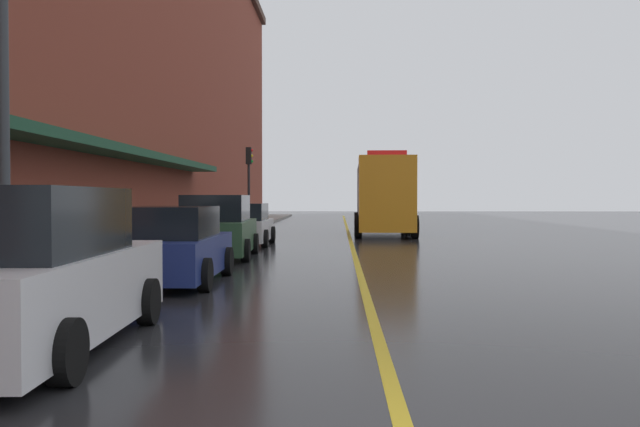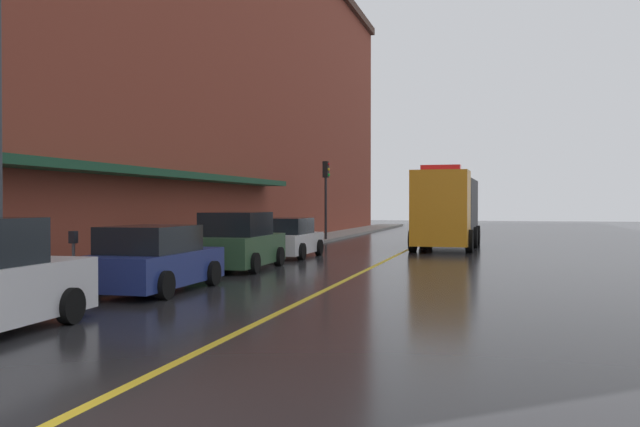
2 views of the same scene
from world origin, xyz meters
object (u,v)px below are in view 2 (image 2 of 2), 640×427
at_px(parking_meter_2, 242,231).
at_px(parking_meter_1, 99,247).
at_px(parked_car_3, 288,239).
at_px(parked_car_2, 238,243).
at_px(utility_truck, 447,210).
at_px(parking_meter_0, 73,249).
at_px(parked_car_1, 153,260).
at_px(traffic_light_near, 326,185).

bearing_deg(parking_meter_2, parking_meter_1, -90.00).
height_order(parked_car_3, parking_meter_2, parked_car_3).
distance_m(parked_car_2, utility_truck, 13.55).
bearing_deg(parking_meter_0, parked_car_1, 39.53).
distance_m(parked_car_2, parking_meter_0, 6.98).
xyz_separation_m(parked_car_1, utility_truck, (5.59, 17.97, 1.05)).
relative_size(utility_truck, parking_meter_0, 6.06).
xyz_separation_m(parked_car_3, parking_meter_1, (-1.34, -11.00, 0.33)).
height_order(parked_car_2, parked_car_3, parked_car_2).
distance_m(parked_car_2, parking_meter_2, 3.97).
height_order(parking_meter_1, traffic_light_near, traffic_light_near).
relative_size(parking_meter_0, parking_meter_1, 1.00).
bearing_deg(parked_car_3, parked_car_1, -179.67).
bearing_deg(parked_car_2, parked_car_1, 178.77).
bearing_deg(traffic_light_near, parked_car_3, -83.39).
bearing_deg(parking_meter_1, parked_car_1, 5.42).
bearing_deg(parking_meter_1, traffic_light_near, 89.84).
bearing_deg(utility_truck, parking_meter_2, -38.22).
bearing_deg(parked_car_3, parking_meter_0, 173.66).
relative_size(parking_meter_0, parking_meter_2, 1.00).
distance_m(utility_truck, parking_meter_2, 11.05).
height_order(parked_car_3, parking_meter_0, parked_car_3).
xyz_separation_m(parked_car_3, utility_truck, (5.65, 7.10, 1.06)).
height_order(utility_truck, parking_meter_2, utility_truck).
distance_m(parked_car_1, parked_car_3, 10.87).
relative_size(parked_car_3, utility_truck, 0.51).
bearing_deg(parking_meter_0, utility_truck, 69.92).
bearing_deg(traffic_light_near, utility_truck, -29.72).
height_order(parked_car_2, parking_meter_0, parked_car_2).
xyz_separation_m(parking_meter_2, traffic_light_near, (0.06, 12.48, 2.10)).
xyz_separation_m(parked_car_3, traffic_light_near, (-1.28, 11.06, 2.42)).
relative_size(parking_meter_1, traffic_light_near, 0.31).
bearing_deg(parking_meter_0, parked_car_3, 83.62).
height_order(parked_car_3, parking_meter_1, parked_car_3).
relative_size(utility_truck, parking_meter_2, 6.06).
height_order(utility_truck, parking_meter_1, utility_truck).
height_order(parking_meter_0, parking_meter_1, same).
distance_m(utility_truck, parking_meter_0, 20.38).
bearing_deg(utility_truck, traffic_light_near, -118.58).
bearing_deg(parked_car_2, parking_meter_0, 167.07).
distance_m(parked_car_1, parking_meter_1, 1.44).
bearing_deg(traffic_light_near, parked_car_1, -86.51).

